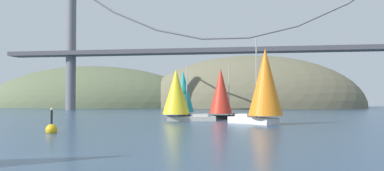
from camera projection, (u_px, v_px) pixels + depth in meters
The scene contains 9 objects.
ground_plane at pixel (52, 158), 24.23m from camera, with size 360.00×360.00×0.00m, color #2D4760.
headland_left at pixel (91, 107), 166.69m from camera, with size 84.16×44.00×30.97m, color #5B6647.
headland_center at pixel (251, 108), 156.23m from camera, with size 78.76×44.00×36.94m, color #6B664C.
suspension_bridge at pixel (225, 48), 118.23m from camera, with size 124.20×6.00×36.02m.
sailboat_scarlet_sail at pixel (222, 93), 70.48m from camera, with size 7.37×4.61×8.45m.
sailboat_orange_sail at pixel (264, 85), 56.00m from camera, with size 8.21×8.13×11.07m.
sailboat_teal_sail at pixel (183, 93), 76.56m from camera, with size 4.26×7.26×8.42m.
sailboat_yellow_sail at pixel (178, 94), 64.49m from camera, with size 8.18×4.58×8.74m.
channel_buoy at pixel (51, 129), 41.99m from camera, with size 1.10×1.10×2.64m.
Camera 1 is at (11.80, -22.62, 3.28)m, focal length 41.38 mm.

